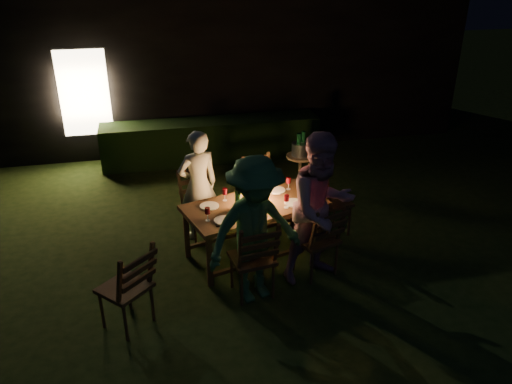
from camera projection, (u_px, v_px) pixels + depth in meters
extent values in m
plane|color=black|center=(290.00, 255.00, 6.74)|extent=(40.00, 40.00, 0.00)
cube|color=black|center=(216.00, 55.00, 11.52)|extent=(10.00, 4.00, 3.20)
cube|color=#FFE5B2|center=(84.00, 93.00, 9.31)|extent=(0.90, 0.06, 1.60)
cube|color=black|center=(212.00, 140.00, 9.77)|extent=(4.20, 0.70, 0.80)
cube|color=#462C17|center=(255.00, 206.00, 6.47)|extent=(1.98, 1.36, 0.06)
cube|color=#462C17|center=(210.00, 262.00, 5.98)|extent=(0.07, 0.07, 0.66)
cube|color=#462C17|center=(187.00, 235.00, 6.57)|extent=(0.07, 0.07, 0.66)
cube|color=#462C17|center=(322.00, 230.00, 6.70)|extent=(0.07, 0.07, 0.66)
cube|color=#462C17|center=(293.00, 208.00, 7.29)|extent=(0.07, 0.07, 0.66)
cube|color=#462C17|center=(252.00, 258.00, 5.78)|extent=(0.53, 0.51, 0.04)
cube|color=#462C17|center=(258.00, 245.00, 5.48)|extent=(0.49, 0.22, 0.56)
cube|color=#462C17|center=(316.00, 240.00, 6.17)|extent=(0.59, 0.58, 0.04)
cube|color=#462C17|center=(328.00, 225.00, 5.89)|extent=(0.50, 0.30, 0.55)
cube|color=#462C17|center=(201.00, 208.00, 6.97)|extent=(0.57, 0.56, 0.04)
cube|color=#462C17|center=(194.00, 184.00, 7.00)|extent=(0.48, 0.29, 0.54)
cube|color=#462C17|center=(263.00, 193.00, 7.41)|extent=(0.56, 0.54, 0.04)
cube|color=#462C17|center=(257.00, 170.00, 7.44)|extent=(0.49, 0.27, 0.54)
cube|color=#462C17|center=(332.00, 202.00, 7.11)|extent=(0.54, 0.56, 0.04)
cube|color=#462C17|center=(321.00, 185.00, 6.90)|extent=(0.25, 0.50, 0.56)
cube|color=#462C17|center=(125.00, 288.00, 5.27)|extent=(0.65, 0.65, 0.04)
cube|color=#462C17|center=(135.00, 270.00, 5.04)|extent=(0.45, 0.44, 0.55)
imported|color=beige|center=(198.00, 185.00, 6.89)|extent=(0.66, 0.52, 1.58)
imported|color=#AF7892|center=(321.00, 209.00, 5.92)|extent=(1.08, 0.94, 1.89)
imported|color=#397340|center=(255.00, 231.00, 5.55)|extent=(1.28, 0.94, 1.77)
cube|color=white|center=(257.00, 201.00, 6.51)|extent=(0.15, 0.15, 0.03)
cube|color=white|center=(257.00, 178.00, 6.37)|extent=(0.16, 0.16, 0.03)
cylinder|color=#FF9E3F|center=(257.00, 193.00, 6.46)|extent=(0.09, 0.09, 0.18)
cylinder|color=white|center=(209.00, 206.00, 6.39)|extent=(0.25, 0.25, 0.01)
cylinder|color=white|center=(224.00, 220.00, 6.04)|extent=(0.25, 0.25, 0.01)
cylinder|color=white|center=(276.00, 190.00, 6.82)|extent=(0.25, 0.25, 0.01)
cylinder|color=white|center=(294.00, 203.00, 6.47)|extent=(0.25, 0.25, 0.01)
cylinder|color=#0F471E|center=(238.00, 198.00, 6.29)|extent=(0.07, 0.07, 0.28)
cube|color=red|center=(257.00, 216.00, 6.13)|extent=(0.18, 0.14, 0.01)
cube|color=red|center=(303.00, 204.00, 6.45)|extent=(0.18, 0.14, 0.01)
cube|color=black|center=(222.00, 225.00, 5.95)|extent=(0.14, 0.07, 0.01)
cylinder|color=olive|center=(300.00, 156.00, 8.36)|extent=(0.48, 0.48, 0.04)
cylinder|color=olive|center=(300.00, 173.00, 8.49)|extent=(0.06, 0.06, 0.62)
cylinder|color=#A5A8AD|center=(301.00, 149.00, 8.30)|extent=(0.30, 0.30, 0.22)
cylinder|color=#0F471E|center=(299.00, 147.00, 8.24)|extent=(0.07, 0.07, 0.32)
cylinder|color=#0F471E|center=(303.00, 145.00, 8.33)|extent=(0.07, 0.07, 0.32)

